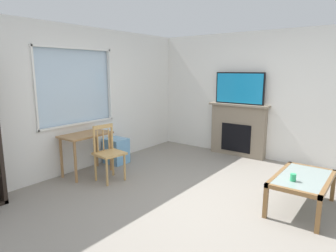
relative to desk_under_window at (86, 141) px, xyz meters
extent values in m
cube|color=gray|center=(0.12, -2.17, -0.59)|extent=(6.17, 6.04, 0.02)
cube|color=white|center=(0.12, 0.35, -0.17)|extent=(5.17, 0.12, 0.82)
cube|color=white|center=(0.12, 0.35, 1.74)|extent=(5.17, 0.12, 0.37)
cube|color=white|center=(1.77, 0.35, 0.90)|extent=(1.87, 0.12, 1.32)
cube|color=silver|center=(0.08, 0.36, 0.90)|extent=(1.51, 0.02, 1.32)
cube|color=white|center=(0.08, 0.29, 0.25)|extent=(1.57, 0.06, 0.03)
cube|color=white|center=(0.08, 0.29, 1.54)|extent=(1.57, 0.06, 0.03)
cube|color=white|center=(-0.68, 0.29, 0.90)|extent=(0.03, 0.06, 1.32)
cube|color=white|center=(0.83, 0.29, 0.90)|extent=(0.03, 0.06, 1.32)
cube|color=white|center=(2.77, -2.17, 0.67)|extent=(0.12, 5.24, 2.51)
cube|color=#A37547|center=(0.00, 0.00, 0.11)|extent=(0.84, 0.48, 0.03)
cylinder|color=#A37547|center=(-0.37, -0.19, -0.25)|extent=(0.04, 0.04, 0.68)
cylinder|color=#A37547|center=(0.37, -0.19, -0.25)|extent=(0.04, 0.04, 0.68)
cylinder|color=#A37547|center=(-0.37, 0.19, -0.25)|extent=(0.04, 0.04, 0.68)
cylinder|color=#A37547|center=(0.37, 0.19, -0.25)|extent=(0.04, 0.04, 0.68)
cube|color=tan|center=(0.02, -0.55, -0.13)|extent=(0.47, 0.45, 0.04)
cylinder|color=tan|center=(-0.17, -0.69, -0.37)|extent=(0.04, 0.04, 0.43)
cylinder|color=tan|center=(0.17, -0.73, -0.37)|extent=(0.04, 0.04, 0.43)
cylinder|color=tan|center=(-0.13, -0.37, -0.37)|extent=(0.04, 0.04, 0.43)
cylinder|color=tan|center=(0.21, -0.41, -0.37)|extent=(0.04, 0.04, 0.43)
cylinder|color=tan|center=(-0.13, -0.37, 0.09)|extent=(0.04, 0.04, 0.45)
cylinder|color=tan|center=(0.21, -0.41, 0.09)|extent=(0.04, 0.04, 0.45)
cube|color=tan|center=(0.04, -0.39, 0.29)|extent=(0.36, 0.08, 0.06)
cylinder|color=tan|center=(-0.06, -0.38, 0.06)|extent=(0.02, 0.02, 0.35)
cylinder|color=tan|center=(0.04, -0.39, 0.06)|extent=(0.02, 0.02, 0.35)
cylinder|color=tan|center=(0.15, -0.40, 0.06)|extent=(0.02, 0.02, 0.35)
cube|color=#72ADDB|center=(0.72, 0.05, -0.34)|extent=(0.35, 0.40, 0.48)
cube|color=gray|center=(2.62, -1.59, -0.06)|extent=(0.18, 1.15, 1.04)
cube|color=black|center=(2.52, -1.59, -0.20)|extent=(0.03, 0.63, 0.57)
cube|color=gray|center=(2.60, -1.59, 0.48)|extent=(0.26, 1.25, 0.04)
cube|color=black|center=(2.60, -1.59, 0.82)|extent=(0.05, 1.02, 0.64)
cube|color=#198CCC|center=(2.57, -1.59, 0.82)|extent=(0.01, 0.97, 0.59)
cube|color=#8C9E99|center=(0.82, -3.26, -0.16)|extent=(0.97, 0.53, 0.02)
cube|color=brown|center=(0.82, -3.55, -0.17)|extent=(1.07, 0.05, 0.05)
cube|color=brown|center=(0.82, -2.97, -0.17)|extent=(1.07, 0.05, 0.05)
cube|color=brown|center=(0.31, -3.26, -0.17)|extent=(0.05, 0.63, 0.05)
cube|color=brown|center=(1.33, -3.26, -0.17)|extent=(0.05, 0.63, 0.05)
cube|color=brown|center=(0.31, -3.55, -0.39)|extent=(0.05, 0.05, 0.39)
cube|color=brown|center=(1.33, -3.55, -0.39)|extent=(0.05, 0.05, 0.39)
cube|color=brown|center=(0.31, -2.97, -0.39)|extent=(0.05, 0.05, 0.39)
cube|color=brown|center=(1.33, -2.97, -0.39)|extent=(0.05, 0.05, 0.39)
cylinder|color=#33B770|center=(0.59, -3.20, -0.10)|extent=(0.07, 0.07, 0.09)
camera|label=1|loc=(-3.03, -4.01, 1.19)|focal=31.37mm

